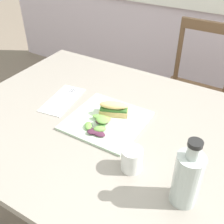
{
  "coord_description": "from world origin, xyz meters",
  "views": [
    {
      "loc": [
        0.25,
        -0.52,
        1.38
      ],
      "look_at": [
        -0.18,
        0.21,
        0.76
      ],
      "focal_mm": 43.86,
      "sensor_mm": 36.0,
      "label": 1
    }
  ],
  "objects_px": {
    "bottle_cold_brew": "(186,181)",
    "cup_extra_side": "(132,159)",
    "plate_lunch": "(107,121)",
    "sandwich_half_front": "(114,108)",
    "fork_on_napkin": "(65,97)",
    "dining_table": "(124,152)",
    "chair_wooden_far": "(193,94)"
  },
  "relations": [
    {
      "from": "plate_lunch",
      "to": "bottle_cold_brew",
      "type": "relative_size",
      "value": 1.29
    },
    {
      "from": "plate_lunch",
      "to": "fork_on_napkin",
      "type": "relative_size",
      "value": 1.48
    },
    {
      "from": "bottle_cold_brew",
      "to": "sandwich_half_front",
      "type": "bearing_deg",
      "value": 147.12
    },
    {
      "from": "sandwich_half_front",
      "to": "cup_extra_side",
      "type": "distance_m",
      "value": 0.27
    },
    {
      "from": "chair_wooden_far",
      "to": "cup_extra_side",
      "type": "xyz_separation_m",
      "value": [
        0.07,
        -1.0,
        0.33
      ]
    },
    {
      "from": "bottle_cold_brew",
      "to": "cup_extra_side",
      "type": "xyz_separation_m",
      "value": [
        -0.17,
        0.03,
        -0.04
      ]
    },
    {
      "from": "plate_lunch",
      "to": "fork_on_napkin",
      "type": "height_order",
      "value": "plate_lunch"
    },
    {
      "from": "plate_lunch",
      "to": "cup_extra_side",
      "type": "bearing_deg",
      "value": -40.18
    },
    {
      "from": "dining_table",
      "to": "chair_wooden_far",
      "type": "xyz_separation_m",
      "value": [
        0.04,
        0.85,
        -0.17
      ]
    },
    {
      "from": "sandwich_half_front",
      "to": "cup_extra_side",
      "type": "xyz_separation_m",
      "value": [
        0.18,
        -0.2,
        0.0
      ]
    },
    {
      "from": "dining_table",
      "to": "bottle_cold_brew",
      "type": "distance_m",
      "value": 0.39
    },
    {
      "from": "bottle_cold_brew",
      "to": "dining_table",
      "type": "bearing_deg",
      "value": 146.99
    },
    {
      "from": "sandwich_half_front",
      "to": "cup_extra_side",
      "type": "relative_size",
      "value": 1.54
    },
    {
      "from": "chair_wooden_far",
      "to": "sandwich_half_front",
      "type": "xyz_separation_m",
      "value": [
        -0.11,
        -0.8,
        0.33
      ]
    },
    {
      "from": "chair_wooden_far",
      "to": "cup_extra_side",
      "type": "height_order",
      "value": "chair_wooden_far"
    },
    {
      "from": "plate_lunch",
      "to": "cup_extra_side",
      "type": "distance_m",
      "value": 0.25
    },
    {
      "from": "chair_wooden_far",
      "to": "plate_lunch",
      "type": "bearing_deg",
      "value": -98.14
    },
    {
      "from": "sandwich_half_front",
      "to": "bottle_cold_brew",
      "type": "height_order",
      "value": "bottle_cold_brew"
    },
    {
      "from": "dining_table",
      "to": "cup_extra_side",
      "type": "bearing_deg",
      "value": -54.79
    },
    {
      "from": "dining_table",
      "to": "plate_lunch",
      "type": "bearing_deg",
      "value": 177.21
    },
    {
      "from": "sandwich_half_front",
      "to": "bottle_cold_brew",
      "type": "relative_size",
      "value": 0.56
    },
    {
      "from": "plate_lunch",
      "to": "bottle_cold_brew",
      "type": "bearing_deg",
      "value": -27.4
    },
    {
      "from": "plate_lunch",
      "to": "sandwich_half_front",
      "type": "bearing_deg",
      "value": 80.81
    },
    {
      "from": "bottle_cold_brew",
      "to": "cup_extra_side",
      "type": "height_order",
      "value": "bottle_cold_brew"
    },
    {
      "from": "plate_lunch",
      "to": "sandwich_half_front",
      "type": "height_order",
      "value": "sandwich_half_front"
    },
    {
      "from": "fork_on_napkin",
      "to": "bottle_cold_brew",
      "type": "xyz_separation_m",
      "value": [
        0.6,
        -0.23,
        0.07
      ]
    },
    {
      "from": "sandwich_half_front",
      "to": "chair_wooden_far",
      "type": "bearing_deg",
      "value": 81.91
    },
    {
      "from": "plate_lunch",
      "to": "fork_on_napkin",
      "type": "distance_m",
      "value": 0.24
    },
    {
      "from": "dining_table",
      "to": "bottle_cold_brew",
      "type": "xyz_separation_m",
      "value": [
        0.28,
        -0.18,
        0.2
      ]
    },
    {
      "from": "chair_wooden_far",
      "to": "bottle_cold_brew",
      "type": "xyz_separation_m",
      "value": [
        0.24,
        -1.03,
        0.37
      ]
    },
    {
      "from": "chair_wooden_far",
      "to": "fork_on_napkin",
      "type": "height_order",
      "value": "chair_wooden_far"
    },
    {
      "from": "cup_extra_side",
      "to": "plate_lunch",
      "type": "bearing_deg",
      "value": 139.82
    }
  ]
}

